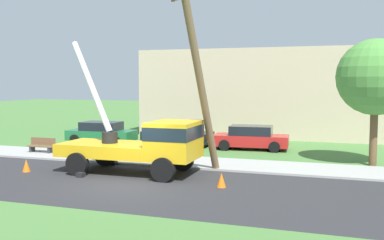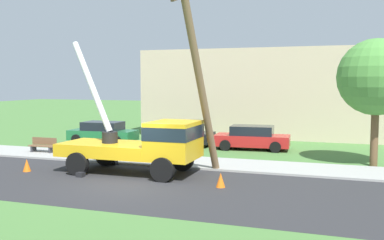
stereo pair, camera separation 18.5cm
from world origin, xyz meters
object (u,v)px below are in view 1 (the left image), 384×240
(parked_sedan_green, at_px, (101,133))
(parked_sedan_black, at_px, (177,134))
(leaning_utility_pole, at_px, (199,74))
(parked_sedan_red, at_px, (251,138))
(traffic_cone_ahead, at_px, (221,180))
(traffic_cone_behind, at_px, (26,166))
(roadside_tree_near, at_px, (376,77))
(utility_truck, at_px, (147,142))
(park_bench, at_px, (42,146))

(parked_sedan_green, bearing_deg, parked_sedan_black, 9.33)
(leaning_utility_pole, height_order, parked_sedan_red, leaning_utility_pole)
(parked_sedan_black, bearing_deg, parked_sedan_green, -170.67)
(leaning_utility_pole, relative_size, traffic_cone_ahead, 15.26)
(parked_sedan_black, height_order, parked_sedan_red, same)
(traffic_cone_behind, relative_size, parked_sedan_green, 0.13)
(leaning_utility_pole, distance_m, parked_sedan_green, 12.57)
(leaning_utility_pole, bearing_deg, roadside_tree_near, 34.47)
(parked_sedan_green, bearing_deg, parked_sedan_red, 3.09)
(roadside_tree_near, bearing_deg, parked_sedan_green, 170.15)
(traffic_cone_ahead, relative_size, traffic_cone_behind, 1.00)
(traffic_cone_behind, xyz_separation_m, parked_sedan_black, (3.50, 10.10, 0.43))
(parked_sedan_green, bearing_deg, roadside_tree_near, -9.85)
(leaning_utility_pole, bearing_deg, parked_sedan_red, 85.57)
(parked_sedan_green, height_order, roadside_tree_near, roadside_tree_near)
(utility_truck, height_order, parked_sedan_green, utility_truck)
(traffic_cone_ahead, relative_size, parked_sedan_black, 0.13)
(parked_sedan_black, height_order, roadside_tree_near, roadside_tree_near)
(parked_sedan_green, height_order, parked_sedan_black, same)
(traffic_cone_ahead, distance_m, park_bench, 12.40)
(traffic_cone_ahead, relative_size, parked_sedan_red, 0.12)
(leaning_utility_pole, height_order, roadside_tree_near, leaning_utility_pole)
(parked_sedan_black, bearing_deg, traffic_cone_ahead, -61.33)
(parked_sedan_green, height_order, park_bench, parked_sedan_green)
(leaning_utility_pole, distance_m, parked_sedan_red, 9.11)
(leaning_utility_pole, distance_m, parked_sedan_black, 10.24)
(leaning_utility_pole, xyz_separation_m, parked_sedan_black, (-4.16, 8.61, -3.66))
(leaning_utility_pole, xyz_separation_m, parked_sedan_green, (-9.17, 7.79, -3.66))
(traffic_cone_behind, height_order, roadside_tree_near, roadside_tree_near)
(parked_sedan_black, distance_m, parked_sedan_red, 4.81)
(traffic_cone_ahead, distance_m, roadside_tree_near, 9.57)
(parked_sedan_black, distance_m, park_bench, 8.27)
(traffic_cone_ahead, xyz_separation_m, park_bench, (-11.56, 4.49, 0.18))
(traffic_cone_behind, distance_m, parked_sedan_green, 9.40)
(traffic_cone_ahead, relative_size, parked_sedan_green, 0.13)
(traffic_cone_ahead, height_order, parked_sedan_black, parked_sedan_black)
(park_bench, xyz_separation_m, roadside_tree_near, (17.35, 2.03, 3.77))
(traffic_cone_ahead, xyz_separation_m, roadside_tree_near, (5.79, 6.52, 3.95))
(leaning_utility_pole, height_order, parked_sedan_black, leaning_utility_pole)
(parked_sedan_green, distance_m, roadside_tree_near, 16.98)
(traffic_cone_behind, height_order, park_bench, park_bench)
(parked_sedan_red, bearing_deg, parked_sedan_green, -176.91)
(leaning_utility_pole, xyz_separation_m, park_bench, (-10.15, 2.91, -3.91))
(utility_truck, xyz_separation_m, leaning_utility_pole, (2.31, 0.24, 2.96))
(traffic_cone_behind, distance_m, park_bench, 5.06)
(leaning_utility_pole, distance_m, traffic_cone_ahead, 4.60)
(traffic_cone_ahead, bearing_deg, park_bench, 158.80)
(utility_truck, height_order, roadside_tree_near, roadside_tree_near)
(traffic_cone_behind, height_order, parked_sedan_red, parked_sedan_red)
(leaning_utility_pole, bearing_deg, traffic_cone_ahead, -48.14)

